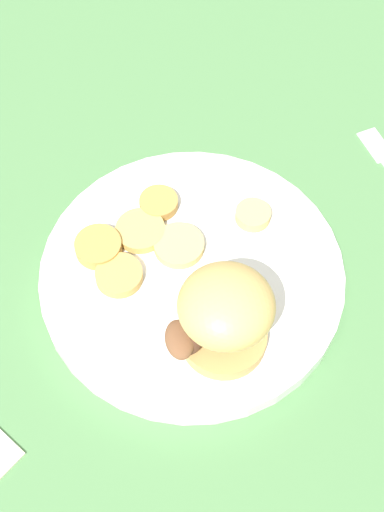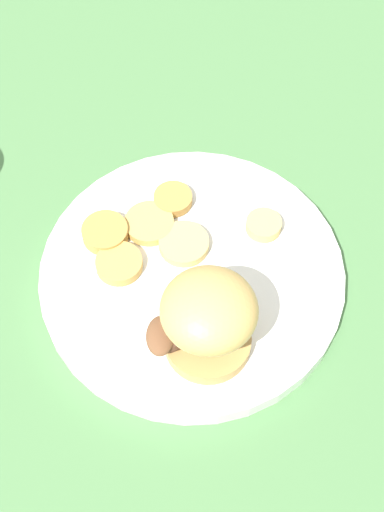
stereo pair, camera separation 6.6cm
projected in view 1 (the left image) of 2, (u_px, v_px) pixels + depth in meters
ground_plane at (192, 280)px, 0.72m from camera, size 4.00×4.00×0.00m
dinner_plate at (192, 274)px, 0.71m from camera, size 0.30×0.30×0.02m
sandwich at (224, 316)px, 0.62m from camera, size 0.08×0.10×0.09m
potato_round_0 at (140, 231)px, 0.72m from camera, size 0.05×0.05×0.01m
potato_round_1 at (119, 276)px, 0.69m from camera, size 0.05×0.05×0.01m
potato_round_2 at (159, 203)px, 0.74m from camera, size 0.04×0.04×0.01m
potato_round_3 at (98, 247)px, 0.71m from camera, size 0.05×0.05×0.01m
potato_round_4 at (179, 245)px, 0.71m from camera, size 0.05×0.05×0.01m
potato_round_5 at (253, 215)px, 0.73m from camera, size 0.04×0.04×0.01m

